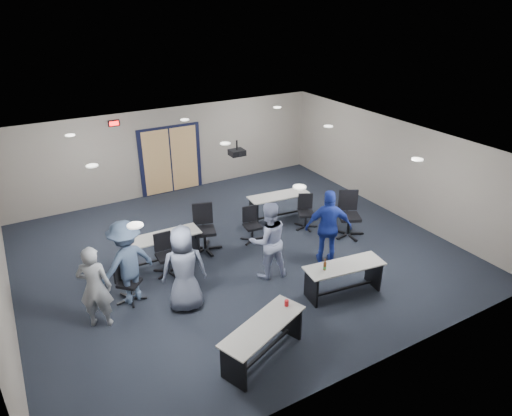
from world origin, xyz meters
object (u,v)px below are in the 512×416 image
person_plaid (184,269)px  person_back (127,263)px  table_front_left (263,335)px  chair_back_a (166,255)px  table_back_left (164,244)px  person_lightblue (268,240)px  chair_back_b (204,229)px  chair_loose_right (349,215)px  person_gray (95,287)px  person_navy (329,227)px  chair_back_d (306,212)px  chair_loose_left (129,281)px  table_back_right (279,202)px  chair_back_c (252,225)px  table_front_right (343,274)px

person_plaid → person_back: bearing=-24.5°
table_front_left → chair_back_a: bearing=77.6°
table_back_left → person_lightblue: (1.83, -1.71, 0.42)m
table_back_left → chair_back_b: (1.05, 0.01, 0.11)m
chair_back_b → chair_loose_right: size_ratio=0.99×
chair_back_a → chair_loose_right: size_ratio=0.80×
chair_loose_right → person_gray: (-6.49, -0.38, 0.26)m
chair_loose_right → person_navy: size_ratio=0.66×
table_front_left → chair_back_d: (3.50, 3.64, -0.02)m
chair_loose_left → person_navy: person_navy is taller
chair_back_b → chair_back_d: chair_back_b is taller
person_gray → person_plaid: person_plaid is taller
chair_back_d → chair_loose_left: (-5.05, -0.84, -0.00)m
table_back_right → chair_back_c: 1.52m
chair_back_b → person_plaid: 2.29m
table_back_left → chair_back_c: 2.31m
table_front_right → chair_back_d: size_ratio=1.91×
chair_back_a → person_gray: (-1.74, -1.06, 0.38)m
chair_back_b → chair_loose_right: 3.77m
table_back_left → chair_loose_right: (4.63, -1.17, 0.12)m
person_navy → person_back: size_ratio=1.00×
chair_loose_right → person_lightblue: size_ratio=0.67×
table_front_left → chair_back_c: 4.17m
table_back_left → chair_loose_right: 4.78m
chair_back_d → person_gray: size_ratio=0.54×
table_front_right → person_plaid: bearing=166.3°
chair_back_d → person_plaid: bearing=-131.0°
chair_loose_right → chair_loose_left: bearing=-154.9°
chair_back_c → chair_back_d: (1.61, -0.08, 0.01)m
chair_back_c → person_plaid: person_plaid is taller
table_front_right → person_navy: (0.50, 1.18, 0.43)m
table_front_left → person_plaid: size_ratio=1.01×
table_back_right → person_navy: 2.58m
chair_back_b → chair_loose_right: (3.58, -1.18, 0.01)m
person_plaid → person_lightblue: size_ratio=1.02×
chair_back_b → person_back: (-2.17, -1.10, 0.32)m
chair_back_c → chair_back_a: bearing=-166.0°
person_gray → person_lightblue: size_ratio=0.95×
table_back_right → chair_back_c: size_ratio=1.96×
table_back_right → chair_loose_right: (1.03, -1.79, 0.12)m
chair_loose_right → table_back_right: bearing=145.7°
person_gray → person_plaid: size_ratio=0.94×
table_front_left → table_front_right: 2.56m
table_front_left → chair_back_b: (0.63, 3.90, 0.10)m
person_gray → chair_back_b: bearing=-124.9°
person_lightblue → person_navy: bearing=-177.3°
table_front_right → chair_loose_left: bearing=161.2°
table_back_left → chair_back_a: bearing=-102.4°
table_front_left → person_back: (-1.54, 2.80, 0.43)m
table_back_right → chair_loose_right: bearing=-54.3°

